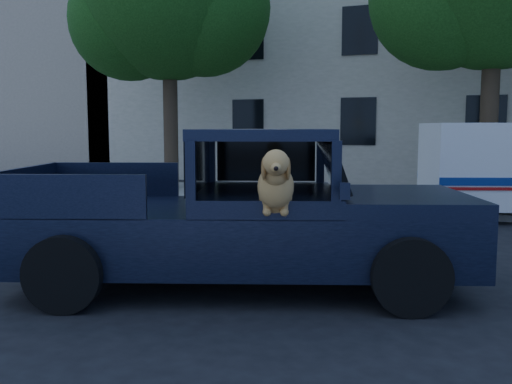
% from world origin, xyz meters
% --- Properties ---
extents(ground, '(120.00, 120.00, 0.00)m').
position_xyz_m(ground, '(0.00, 0.00, 0.00)').
color(ground, black).
rests_on(ground, ground).
extents(far_sidewalk, '(60.00, 4.00, 0.15)m').
position_xyz_m(far_sidewalk, '(0.00, 9.20, 0.07)').
color(far_sidewalk, gray).
rests_on(far_sidewalk, ground).
extents(lane_stripes, '(21.60, 0.14, 0.01)m').
position_xyz_m(lane_stripes, '(2.00, 3.40, 0.01)').
color(lane_stripes, silver).
rests_on(lane_stripes, ground).
extents(street_tree_left, '(6.00, 5.20, 8.60)m').
position_xyz_m(street_tree_left, '(-3.97, 9.62, 5.71)').
color(street_tree_left, '#332619').
rests_on(street_tree_left, ground).
extents(building_main, '(26.00, 6.00, 9.00)m').
position_xyz_m(building_main, '(3.00, 16.50, 4.50)').
color(building_main, beige).
rests_on(building_main, ground).
extents(building_left, '(12.00, 6.00, 8.00)m').
position_xyz_m(building_left, '(-15.00, 16.50, 4.00)').
color(building_left, tan).
rests_on(building_left, ground).
extents(pickup_truck, '(5.92, 3.81, 1.98)m').
position_xyz_m(pickup_truck, '(1.90, 0.62, 0.67)').
color(pickup_truck, black).
rests_on(pickup_truck, ground).
extents(mail_truck, '(4.17, 2.95, 2.09)m').
position_xyz_m(mail_truck, '(5.47, 7.60, 0.91)').
color(mail_truck, silver).
rests_on(mail_truck, ground).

